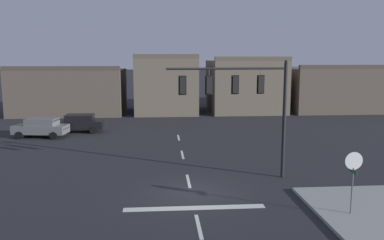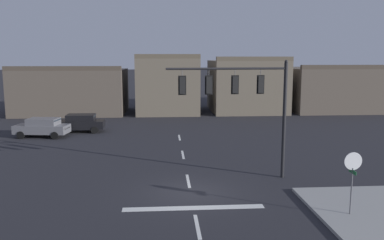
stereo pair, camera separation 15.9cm
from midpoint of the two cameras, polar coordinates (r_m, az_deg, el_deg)
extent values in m
plane|color=#232328|center=(20.43, 0.04, -10.32)|extent=(400.00, 400.00, 0.00)
cube|color=gray|center=(18.93, 25.48, -12.58)|extent=(5.00, 8.00, 0.15)
cube|color=silver|center=(18.55, 0.49, -12.35)|extent=(6.40, 0.50, 0.01)
cube|color=silver|center=(16.71, 1.06, -14.83)|extent=(0.16, 2.40, 0.01)
cube|color=silver|center=(22.32, -0.34, -8.62)|extent=(0.16, 2.40, 0.01)
cube|color=silver|center=(28.09, -1.14, -4.93)|extent=(0.16, 2.40, 0.01)
cube|color=silver|center=(33.94, -1.66, -2.50)|extent=(0.16, 2.40, 0.01)
cylinder|color=black|center=(22.84, 13.12, -0.16)|extent=(0.20, 0.20, 6.44)
cylinder|color=black|center=(21.56, 5.24, 7.27)|extent=(6.53, 0.65, 0.12)
sphere|color=black|center=(22.57, 13.42, 8.06)|extent=(0.18, 0.18, 0.18)
cylinder|color=#56565B|center=(22.09, 9.92, 6.60)|extent=(0.03, 0.03, 0.35)
cube|color=black|center=(22.12, 9.88, 4.98)|extent=(0.32, 0.26, 0.90)
sphere|color=green|center=(22.23, 9.79, 5.73)|extent=(0.20, 0.20, 0.20)
sphere|color=#2D2314|center=(22.24, 9.77, 5.01)|extent=(0.20, 0.20, 0.20)
sphere|color=black|center=(22.27, 9.75, 4.29)|extent=(0.20, 0.20, 0.20)
cube|color=black|center=(22.10, 9.89, 4.98)|extent=(0.42, 0.06, 1.02)
cylinder|color=#56565B|center=(21.68, 6.33, 6.64)|extent=(0.03, 0.03, 0.35)
cube|color=black|center=(21.71, 6.30, 4.99)|extent=(0.32, 0.26, 0.90)
sphere|color=green|center=(21.82, 6.23, 5.75)|extent=(0.20, 0.20, 0.20)
sphere|color=#2D2314|center=(21.84, 6.21, 5.01)|extent=(0.20, 0.20, 0.20)
sphere|color=black|center=(21.86, 6.20, 4.28)|extent=(0.20, 0.20, 0.20)
cube|color=black|center=(21.69, 6.32, 4.98)|extent=(0.42, 0.06, 1.02)
cylinder|color=#56565B|center=(21.35, 2.62, 6.65)|extent=(0.03, 0.03, 0.35)
cube|color=black|center=(21.39, 2.61, 4.97)|extent=(0.32, 0.26, 0.90)
sphere|color=green|center=(21.50, 2.54, 5.75)|extent=(0.20, 0.20, 0.20)
sphere|color=#2D2314|center=(21.51, 2.54, 5.00)|extent=(0.20, 0.20, 0.20)
sphere|color=black|center=(21.54, 2.53, 4.25)|extent=(0.20, 0.20, 0.20)
cube|color=black|center=(21.37, 2.62, 4.97)|extent=(0.42, 0.06, 1.02)
cylinder|color=#56565B|center=(21.12, -1.19, 6.63)|extent=(0.03, 0.03, 0.35)
cube|color=black|center=(21.15, -1.19, 4.94)|extent=(0.32, 0.26, 0.90)
sphere|color=green|center=(21.27, -1.24, 5.72)|extent=(0.20, 0.20, 0.20)
sphere|color=#2D2314|center=(21.28, -1.23, 4.96)|extent=(0.20, 0.20, 0.20)
sphere|color=black|center=(21.30, -1.23, 4.21)|extent=(0.20, 0.20, 0.20)
cube|color=black|center=(21.13, -1.18, 4.93)|extent=(0.42, 0.06, 1.02)
cylinder|color=#56565B|center=(18.49, 21.86, -9.56)|extent=(0.06, 0.06, 2.15)
cylinder|color=white|center=(18.12, 22.12, -5.43)|extent=(0.76, 0.03, 0.76)
cylinder|color=#B21414|center=(18.13, 22.10, -5.42)|extent=(0.68, 0.03, 0.68)
cube|color=#19592D|center=(18.23, 22.03, -6.80)|extent=(0.02, 0.64, 0.16)
cube|color=slate|center=(36.29, -20.38, -1.20)|extent=(4.61, 2.41, 0.70)
cube|color=slate|center=(36.13, -20.22, -0.22)|extent=(2.67, 1.93, 0.56)
cube|color=#2D3842|center=(36.46, -21.31, -0.23)|extent=(0.46, 1.54, 0.47)
cube|color=#2D3842|center=(35.67, -18.50, -0.27)|extent=(0.43, 1.54, 0.46)
cylinder|color=black|center=(36.24, -22.99, -1.98)|extent=(0.66, 0.31, 0.64)
cylinder|color=black|center=(37.73, -21.83, -1.50)|extent=(0.66, 0.31, 0.64)
cylinder|color=black|center=(35.01, -18.75, -2.10)|extent=(0.66, 0.31, 0.64)
cylinder|color=black|center=(36.56, -17.73, -1.59)|extent=(0.66, 0.31, 0.64)
sphere|color=silver|center=(36.74, -23.85, -1.21)|extent=(0.16, 0.16, 0.16)
sphere|color=silver|center=(37.74, -23.04, -0.90)|extent=(0.16, 0.16, 0.16)
cube|color=maroon|center=(35.44, -17.18, -1.14)|extent=(0.23, 1.36, 0.12)
cube|color=black|center=(37.67, -15.55, -0.61)|extent=(4.43, 1.87, 0.70)
cube|color=black|center=(37.55, -15.36, 0.34)|extent=(2.49, 1.64, 0.56)
cube|color=#2D3842|center=(37.69, -16.51, 0.30)|extent=(0.27, 1.52, 0.47)
cube|color=#2D3842|center=(37.36, -13.60, 0.34)|extent=(0.24, 1.52, 0.46)
cylinder|color=black|center=(37.21, -17.96, -1.43)|extent=(0.64, 0.23, 0.64)
cylinder|color=black|center=(38.84, -17.41, -0.98)|extent=(0.64, 0.23, 0.64)
cylinder|color=black|center=(36.66, -13.53, -1.39)|extent=(0.64, 0.23, 0.64)
cylinder|color=black|center=(38.32, -13.16, -0.93)|extent=(0.64, 0.23, 0.64)
sphere|color=silver|center=(37.57, -18.98, -0.72)|extent=(0.16, 0.16, 0.16)
sphere|color=silver|center=(38.67, -18.57, -0.43)|extent=(0.16, 0.16, 0.16)
cube|color=maroon|center=(37.32, -12.26, -0.45)|extent=(0.06, 1.37, 0.12)
cube|color=brown|center=(50.69, -16.52, 3.91)|extent=(12.69, 8.76, 5.23)
cube|color=#493F35|center=(46.56, -17.75, 6.98)|extent=(12.69, 0.60, 0.50)
cube|color=#665B4C|center=(49.33, -3.40, 4.90)|extent=(7.31, 8.50, 6.54)
cube|color=brown|center=(45.26, -3.38, 9.00)|extent=(7.31, 0.60, 0.50)
cube|color=#665B4C|center=(50.91, 7.78, 4.81)|extent=(8.76, 9.49, 6.27)
cube|color=brown|center=(46.44, 9.00, 8.57)|extent=(8.76, 0.60, 0.50)
cube|color=brown|center=(55.70, 18.61, 4.29)|extent=(11.22, 12.59, 5.32)
cube|color=#493F35|center=(50.08, 21.42, 7.00)|extent=(11.22, 0.60, 0.50)
camera|label=1|loc=(0.08, -89.80, 0.03)|focal=37.63mm
camera|label=2|loc=(0.08, 90.20, -0.03)|focal=37.63mm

